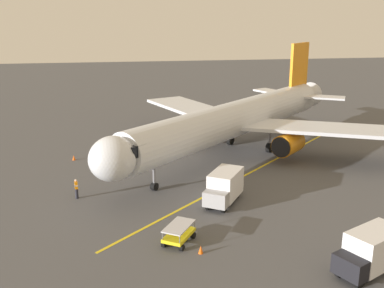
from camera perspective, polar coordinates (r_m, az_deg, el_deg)
ground_plane at (r=51.59m, az=7.10°, el=-0.98°), size 220.00×220.00×0.00m
apron_lead_in_line at (r=45.01m, az=7.53°, el=-3.51°), size 29.55×27.31×0.01m
airplane at (r=49.69m, az=5.80°, el=3.18°), size 33.40×32.71×11.50m
ground_crew_marshaller at (r=39.24m, az=-14.39°, el=-5.46°), size 0.30×0.43×1.71m
ground_crew_wing_walker at (r=48.05m, az=-9.69°, el=-1.25°), size 0.45×0.46×1.71m
ground_crew_loader at (r=40.21m, az=5.39°, el=-4.49°), size 0.47×0.39×1.71m
box_truck_near_nose at (r=37.06m, az=4.04°, el=-5.43°), size 4.17×4.91×2.62m
baggage_cart_portside at (r=31.06m, az=-1.68°, el=-11.24°), size 2.60×2.94×1.27m
box_truck_starboard_side at (r=29.40m, az=21.56°, el=-12.50°), size 4.99×3.75×2.62m
safety_cone_nose_left at (r=49.81m, az=-14.70°, el=-1.68°), size 0.32×0.32×0.55m
safety_cone_nose_right at (r=29.93m, az=1.11°, el=-13.18°), size 0.32×0.32×0.55m
safety_cone_wing_port at (r=51.56m, az=-10.45°, el=-0.82°), size 0.32×0.32×0.55m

